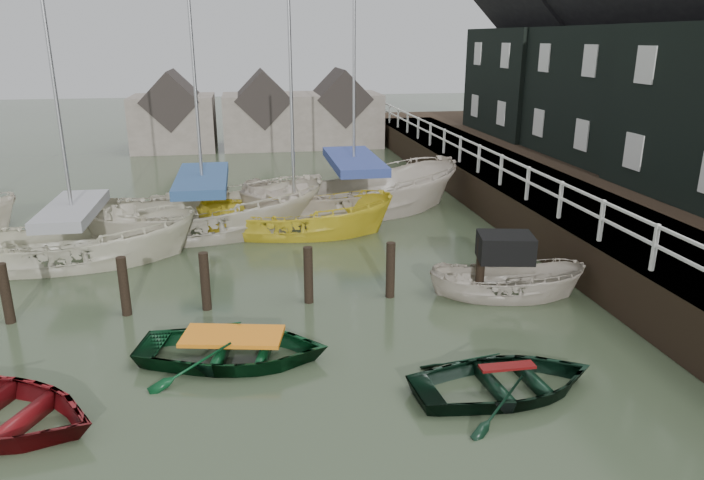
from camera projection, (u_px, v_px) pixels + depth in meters
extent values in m
plane|color=#2D3723|center=(263.00, 368.00, 12.09)|extent=(120.00, 120.00, 0.00)
cube|color=black|center=(517.00, 174.00, 22.57)|extent=(3.00, 32.00, 0.20)
cube|color=silver|center=(479.00, 146.00, 22.00)|extent=(0.06, 32.00, 0.06)
cube|color=silver|center=(479.00, 157.00, 22.13)|extent=(0.06, 32.00, 0.06)
cube|color=black|center=(650.00, 205.00, 23.88)|extent=(14.00, 38.00, 1.50)
cube|color=black|center=(634.00, 93.00, 24.53)|extent=(6.00, 7.00, 5.00)
cube|color=black|center=(551.00, 82.00, 31.09)|extent=(6.40, 7.00, 5.00)
cylinder|color=black|center=(7.00, 302.00, 13.87)|extent=(0.22, 0.22, 1.80)
cylinder|color=black|center=(125.00, 294.00, 14.27)|extent=(0.22, 0.22, 1.80)
cylinder|color=black|center=(206.00, 289.00, 14.56)|extent=(0.22, 0.22, 1.80)
cylinder|color=black|center=(309.00, 283.00, 14.95)|extent=(0.22, 0.22, 1.80)
cylinder|color=black|center=(390.00, 278.00, 15.27)|extent=(0.22, 0.22, 1.80)
cylinder|color=black|center=(480.00, 272.00, 15.64)|extent=(0.22, 0.22, 1.80)
cube|color=#665B51|center=(174.00, 123.00, 35.37)|extent=(4.50, 4.00, 3.00)
cube|color=#282321|center=(172.00, 99.00, 34.97)|extent=(3.18, 4.08, 3.18)
cube|color=#665B51|center=(263.00, 121.00, 36.18)|extent=(4.50, 4.00, 3.00)
cube|color=#282321|center=(262.00, 98.00, 35.78)|extent=(3.18, 4.08, 3.18)
cube|color=#665B51|center=(340.00, 119.00, 36.90)|extent=(4.50, 4.00, 3.00)
cube|color=#282321|center=(340.00, 97.00, 36.50)|extent=(3.18, 4.08, 3.18)
imported|color=black|center=(234.00, 360.00, 12.39)|extent=(4.21, 3.39, 0.77)
imported|color=black|center=(505.00, 392.00, 11.27)|extent=(3.65, 2.75, 0.72)
imported|color=#B8AD9D|center=(505.00, 296.00, 15.46)|extent=(3.97, 2.15, 1.45)
cube|color=black|center=(505.00, 247.00, 15.28)|extent=(1.48, 1.25, 0.65)
imported|color=beige|center=(79.00, 262.00, 17.83)|extent=(6.82, 3.17, 2.55)
cylinder|color=#B2B2B7|center=(50.00, 57.00, 16.10)|extent=(0.10, 0.10, 8.39)
cube|color=gray|center=(72.00, 210.00, 17.36)|extent=(3.75, 1.70, 0.30)
imported|color=beige|center=(206.00, 233.00, 20.40)|extent=(8.10, 3.80, 3.02)
cylinder|color=#B2B2B7|center=(191.00, 38.00, 18.54)|extent=(0.10, 0.10, 8.82)
cube|color=navy|center=(202.00, 180.00, 19.86)|extent=(4.45, 2.04, 0.30)
imported|color=gold|center=(295.00, 232.00, 20.50)|extent=(6.64, 3.37, 2.45)
cylinder|color=#B2B2B7|center=(291.00, 76.00, 18.97)|extent=(0.10, 0.10, 7.27)
imported|color=beige|center=(354.00, 212.00, 22.85)|extent=(8.83, 4.89, 3.22)
cylinder|color=#B2B2B7|center=(354.00, 32.00, 20.92)|extent=(0.10, 0.10, 8.98)
cube|color=navy|center=(354.00, 161.00, 22.27)|extent=(4.84, 2.63, 0.30)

